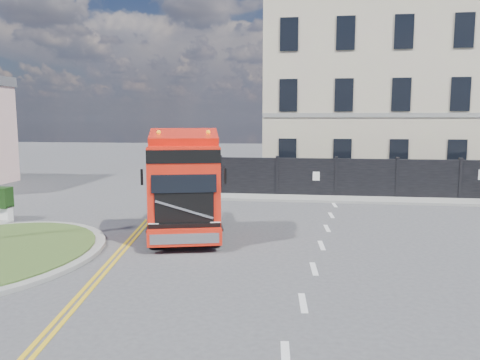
# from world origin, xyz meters

# --- Properties ---
(ground) EXTENTS (120.00, 120.00, 0.00)m
(ground) POSITION_xyz_m (0.00, 0.00, 0.00)
(ground) COLOR #424244
(ground) RESTS_ON ground
(hoarding_fence) EXTENTS (18.80, 0.25, 2.00)m
(hoarding_fence) POSITION_xyz_m (6.55, 9.00, 1.00)
(hoarding_fence) COLOR black
(hoarding_fence) RESTS_ON ground
(georgian_building) EXTENTS (12.30, 10.30, 12.80)m
(georgian_building) POSITION_xyz_m (6.00, 16.50, 5.77)
(georgian_building) COLOR #C0AD98
(georgian_building) RESTS_ON ground
(pavement_far) EXTENTS (20.00, 1.60, 0.12)m
(pavement_far) POSITION_xyz_m (6.00, 8.10, 0.06)
(pavement_far) COLOR gray
(pavement_far) RESTS_ON ground
(truck) EXTENTS (3.57, 6.28, 3.55)m
(truck) POSITION_xyz_m (-1.62, 0.09, 1.59)
(truck) COLOR black
(truck) RESTS_ON ground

